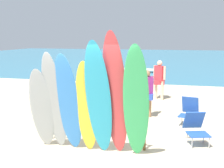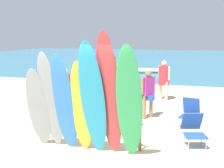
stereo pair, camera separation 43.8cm
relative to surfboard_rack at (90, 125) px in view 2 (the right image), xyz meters
name	(u,v)px [view 2 (the right image)]	position (x,y,z in m)	size (l,w,h in m)	color
ground	(163,74)	(0.00, 14.00, -0.52)	(60.00, 60.00, 0.00)	beige
ocean_water	(179,58)	(0.00, 29.58, -0.51)	(60.00, 40.00, 0.02)	teal
surfboard_rack	(90,125)	(0.00, 0.00, 0.00)	(2.63, 0.07, 0.67)	brown
surfboard_grey_0	(38,108)	(-1.09, -0.51, 0.46)	(0.55, 0.06, 2.02)	#999EA3
surfboard_grey_1	(50,101)	(-0.76, -0.52, 0.65)	(0.48, 0.06, 2.42)	#999EA3
surfboard_blue_2	(64,103)	(-0.41, -0.54, 0.64)	(0.58, 0.08, 2.37)	#337AD1
surfboard_yellow_3	(82,107)	(0.02, -0.53, 0.56)	(0.47, 0.07, 2.21)	yellow
surfboard_teal_4	(93,100)	(0.33, -0.64, 0.78)	(0.56, 0.06, 2.69)	#289EC6
surfboard_red_5	(109,96)	(0.69, -0.59, 0.88)	(0.52, 0.07, 2.87)	#D13D42
surfboard_green_6	(129,104)	(1.16, -0.70, 0.75)	(0.54, 0.07, 2.66)	#38B266
beachgoer_by_water	(164,77)	(1.09, 5.71, 0.43)	(0.53, 0.41, 1.65)	beige
beachgoer_near_rack	(66,85)	(-2.21, 3.25, 0.33)	(0.56, 0.24, 1.48)	beige
beachgoer_photographing	(114,70)	(-1.78, 8.00, 0.41)	(0.61, 0.28, 1.62)	brown
beachgoer_midbeach	(148,91)	(0.94, 2.77, 0.39)	(0.41, 0.51, 1.58)	#9E704C
beach_chair_blue	(190,111)	(2.29, 2.38, -0.09)	(0.63, 0.74, 0.84)	#B7B7BC
beach_chair_striped	(193,128)	(2.44, 0.77, -0.10)	(0.70, 0.85, 0.80)	#B7B7BC
distant_boat	(137,71)	(-1.91, 14.21, -0.35)	(4.79, 1.94, 0.38)	silver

